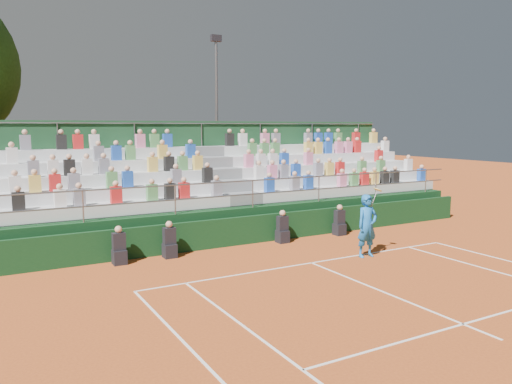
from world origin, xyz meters
TOP-DOWN VIEW (x-y plane):
  - ground at (0.00, 0.00)m, footprint 90.00×90.00m
  - courtside_wall at (0.00, 3.20)m, footprint 20.00×0.15m
  - line_officials at (-1.21, 2.75)m, footprint 8.85×0.40m
  - grandstand at (-0.00, 6.44)m, footprint 20.00×5.20m
  - tennis_player at (1.98, -0.24)m, footprint 0.91×0.52m
  - floodlight_mast at (2.99, 13.30)m, footprint 0.60×0.25m

SIDE VIEW (x-z plane):
  - ground at x=0.00m, z-range 0.00..0.00m
  - line_officials at x=-1.21m, z-range -0.12..1.07m
  - courtside_wall at x=0.00m, z-range 0.00..1.00m
  - tennis_player at x=1.98m, z-range -0.10..2.12m
  - grandstand at x=0.00m, z-range -1.11..3.29m
  - floodlight_mast at x=2.99m, z-range 0.69..9.79m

